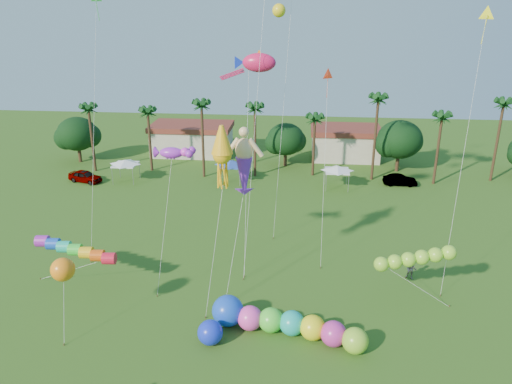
# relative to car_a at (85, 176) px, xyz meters

# --- Properties ---
(ground) EXTENTS (160.00, 160.00, 0.00)m
(ground) POSITION_rel_car_a_xyz_m (25.45, -35.25, -0.79)
(ground) COLOR #285116
(ground) RESTS_ON ground
(tree_line) EXTENTS (69.46, 8.91, 11.00)m
(tree_line) POSITION_rel_car_a_xyz_m (29.01, 8.74, 3.48)
(tree_line) COLOR #3A2819
(tree_line) RESTS_ON ground
(buildings_row) EXTENTS (35.00, 7.00, 4.00)m
(buildings_row) POSITION_rel_car_a_xyz_m (22.36, 14.75, 1.21)
(buildings_row) COLOR beige
(buildings_row) RESTS_ON ground
(tent_row) EXTENTS (31.00, 4.00, 0.60)m
(tent_row) POSITION_rel_car_a_xyz_m (19.45, 1.08, 1.96)
(tent_row) COLOR white
(tent_row) RESTS_ON ground
(car_a) EXTENTS (5.01, 3.19, 1.59)m
(car_a) POSITION_rel_car_a_xyz_m (0.00, 0.00, 0.00)
(car_a) COLOR #4C4C54
(car_a) RESTS_ON ground
(car_b) EXTENTS (4.35, 1.55, 1.43)m
(car_b) POSITION_rel_car_a_xyz_m (41.84, 2.67, -0.08)
(car_b) COLOR #4C4C54
(car_b) RESTS_ON ground
(spectator_b) EXTENTS (1.10, 0.99, 1.86)m
(spectator_b) POSITION_rel_car_a_xyz_m (38.61, -21.65, 0.14)
(spectator_b) COLOR gray
(spectator_b) RESTS_ON ground
(caterpillar_inflatable) EXTENTS (11.48, 4.66, 2.36)m
(caterpillar_inflatable) POSITION_rel_car_a_xyz_m (27.82, -30.50, 0.19)
(caterpillar_inflatable) COLOR #FF43BA
(caterpillar_inflatable) RESTS_ON ground
(blue_ball) EXTENTS (1.80, 1.80, 1.80)m
(blue_ball) POSITION_rel_car_a_xyz_m (22.86, -32.00, 0.10)
(blue_ball) COLOR #182EDF
(blue_ball) RESTS_ON ground
(rainbow_tube) EXTENTS (8.86, 2.14, 3.57)m
(rainbow_tube) POSITION_rel_car_a_xyz_m (11.68, -26.03, 2.27)
(rainbow_tube) COLOR red
(rainbow_tube) RESTS_ON ground
(green_worm) EXTENTS (8.80, 1.43, 4.12)m
(green_worm) POSITION_rel_car_a_xyz_m (35.33, -25.54, 2.62)
(green_worm) COLOR #91D72F
(green_worm) RESTS_ON ground
(orange_ball_kite) EXTENTS (2.23, 2.88, 5.93)m
(orange_ball_kite) POSITION_rel_car_a_xyz_m (12.46, -31.51, 4.29)
(orange_ball_kite) COLOR orange
(orange_ball_kite) RESTS_ON ground
(merman_kite) EXTENTS (2.47, 4.65, 13.12)m
(merman_kite) POSITION_rel_car_a_xyz_m (24.32, -23.34, 9.62)
(merman_kite) COLOR #F2C589
(merman_kite) RESTS_ON ground
(fish_kite) EXTENTS (4.55, 6.96, 18.67)m
(fish_kite) POSITION_rel_car_a_xyz_m (24.94, -17.17, 16.96)
(fish_kite) COLOR #E51955
(fish_kite) RESTS_ON ground
(squid_kite) EXTENTS (2.00, 4.73, 14.27)m
(squid_kite) POSITION_rel_car_a_xyz_m (22.92, -25.37, 11.14)
(squid_kite) COLOR #FFB014
(squid_kite) RESTS_ON ground
(lobster_kite) EXTENTS (3.75, 4.73, 12.00)m
(lobster_kite) POSITION_rel_car_a_xyz_m (18.48, -23.29, 10.56)
(lobster_kite) COLOR purple
(lobster_kite) RESTS_ON ground
(delta_kite_red) EXTENTS (1.16, 4.88, 17.28)m
(delta_kite_red) POSITION_rel_car_a_xyz_m (30.88, -16.21, 15.62)
(delta_kite_red) COLOR #F73D1B
(delta_kite_red) RESTS_ON ground
(delta_kite_yellow) EXTENTS (2.35, 5.05, 22.39)m
(delta_kite_yellow) POSITION_rel_car_a_xyz_m (42.24, -19.79, 20.60)
(delta_kite_yellow) COLOR #FFF81A
(delta_kite_yellow) RESTS_ON ground
(delta_kite_green) EXTENTS (1.90, 5.04, 23.52)m
(delta_kite_green) POSITION_rel_car_a_xyz_m (10.99, -17.01, 21.58)
(delta_kite_green) COLOR #35E243
(delta_kite_green) RESTS_ON ground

